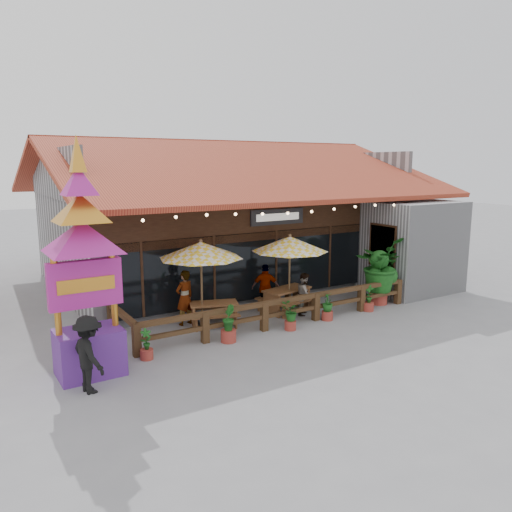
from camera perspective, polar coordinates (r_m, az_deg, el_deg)
ground at (r=17.26m, az=7.09°, el=-6.60°), size 100.00×100.00×0.00m
restaurant_building at (r=22.36m, az=-2.87°, el=3.15°), size 15.50×14.73×6.09m
patio_railing at (r=15.61m, az=1.25°, el=-6.00°), size 10.00×2.60×0.92m
umbrella_left at (r=15.36m, az=-6.32°, el=0.63°), size 2.94×2.94×2.79m
umbrella_right at (r=16.72m, az=3.88°, el=1.35°), size 2.92×2.92×2.75m
picnic_table_left at (r=15.97m, az=-4.84°, el=-6.14°), size 1.85×1.72×0.72m
picnic_table_right at (r=17.33m, az=3.55°, el=-4.57°), size 1.97×1.79×0.82m
thai_sign_tower at (r=12.23m, az=-19.20°, el=1.42°), size 2.30×2.30×6.12m
tropical_plant at (r=18.60m, az=13.95°, el=-1.13°), size 2.30×2.20×2.46m
diner_a at (r=15.97m, az=-8.15°, el=-4.72°), size 0.73×0.57×1.77m
diner_b at (r=16.99m, az=5.60°, el=-4.32°), size 0.88×0.88×1.44m
diner_c at (r=17.32m, az=1.11°, el=-3.63°), size 1.04×0.81×1.65m
pedestrian at (r=11.85m, az=-18.56°, el=-10.61°), size 0.86×1.25×1.77m
planter_a at (r=13.52m, az=-12.42°, el=-10.06°), size 0.34×0.34×0.84m
planter_b at (r=14.42m, az=-3.17°, el=-7.92°), size 0.48×0.51×1.09m
planter_c at (r=15.44m, az=3.95°, el=-6.69°), size 0.62×0.56×0.87m
planter_d at (r=16.53m, az=8.16°, el=-5.79°), size 0.49×0.49×0.92m
planter_e at (r=17.82m, az=12.74°, el=-4.93°), size 0.38×0.38×0.92m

